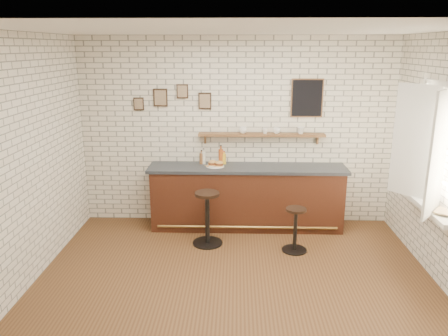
% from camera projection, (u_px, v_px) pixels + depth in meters
% --- Properties ---
extents(ground, '(5.00, 5.00, 0.00)m').
position_uv_depth(ground, '(235.00, 280.00, 5.48)').
color(ground, brown).
rests_on(ground, ground).
extents(bar_counter, '(3.10, 0.65, 1.01)m').
position_uv_depth(bar_counter, '(247.00, 197.00, 6.98)').
color(bar_counter, '#431E12').
rests_on(bar_counter, ground).
extents(sandwich_plate, '(0.28, 0.28, 0.01)m').
position_uv_depth(sandwich_plate, '(215.00, 166.00, 6.84)').
color(sandwich_plate, white).
rests_on(sandwich_plate, bar_counter).
extents(ciabatta_sandwich, '(0.26, 0.17, 0.08)m').
position_uv_depth(ciabatta_sandwich, '(216.00, 163.00, 6.83)').
color(ciabatta_sandwich, tan).
rests_on(ciabatta_sandwich, sandwich_plate).
extents(potato_chips, '(0.27, 0.20, 0.00)m').
position_uv_depth(potato_chips, '(214.00, 166.00, 6.84)').
color(potato_chips, gold).
rests_on(potato_chips, sandwich_plate).
extents(bitters_bottle_brown, '(0.07, 0.07, 0.22)m').
position_uv_depth(bitters_bottle_brown, '(202.00, 158.00, 6.99)').
color(bitters_bottle_brown, brown).
rests_on(bitters_bottle_brown, bar_counter).
extents(bitters_bottle_white, '(0.07, 0.07, 0.25)m').
position_uv_depth(bitters_bottle_white, '(204.00, 158.00, 6.98)').
color(bitters_bottle_white, beige).
rests_on(bitters_bottle_white, bar_counter).
extents(bitters_bottle_amber, '(0.07, 0.07, 0.30)m').
position_uv_depth(bitters_bottle_amber, '(221.00, 156.00, 6.97)').
color(bitters_bottle_amber, '#AE4B1C').
rests_on(bitters_bottle_amber, bar_counter).
extents(condiment_bottle_yellow, '(0.07, 0.07, 0.21)m').
position_uv_depth(condiment_bottle_yellow, '(224.00, 159.00, 6.98)').
color(condiment_bottle_yellow, gold).
rests_on(condiment_bottle_yellow, bar_counter).
extents(bar_stool_left, '(0.45, 0.45, 0.80)m').
position_uv_depth(bar_stool_left, '(207.00, 216.00, 6.38)').
color(bar_stool_left, black).
rests_on(bar_stool_left, ground).
extents(bar_stool_right, '(0.36, 0.36, 0.64)m').
position_uv_depth(bar_stool_right, '(295.00, 228.00, 6.18)').
color(bar_stool_right, black).
rests_on(bar_stool_right, ground).
extents(wall_shelf, '(2.00, 0.18, 0.18)m').
position_uv_depth(wall_shelf, '(262.00, 135.00, 6.90)').
color(wall_shelf, brown).
rests_on(wall_shelf, ground).
extents(shelf_cup_a, '(0.18, 0.18, 0.10)m').
position_uv_depth(shelf_cup_a, '(243.00, 130.00, 6.89)').
color(shelf_cup_a, white).
rests_on(shelf_cup_a, wall_shelf).
extents(shelf_cup_b, '(0.12, 0.12, 0.08)m').
position_uv_depth(shelf_cup_b, '(265.00, 131.00, 6.88)').
color(shelf_cup_b, white).
rests_on(shelf_cup_b, wall_shelf).
extents(shelf_cup_c, '(0.12, 0.12, 0.09)m').
position_uv_depth(shelf_cup_c, '(277.00, 131.00, 6.88)').
color(shelf_cup_c, white).
rests_on(shelf_cup_c, wall_shelf).
extents(shelf_cup_d, '(0.14, 0.14, 0.10)m').
position_uv_depth(shelf_cup_d, '(301.00, 130.00, 6.87)').
color(shelf_cup_d, white).
rests_on(shelf_cup_d, wall_shelf).
extents(back_wall_decor, '(2.96, 0.02, 0.56)m').
position_uv_depth(back_wall_decor, '(251.00, 98.00, 6.83)').
color(back_wall_decor, black).
rests_on(back_wall_decor, ground).
extents(window_sill, '(0.20, 1.35, 0.06)m').
position_uv_depth(window_sill, '(427.00, 206.00, 5.46)').
color(window_sill, white).
rests_on(window_sill, ground).
extents(casement_window, '(0.40, 1.30, 1.56)m').
position_uv_depth(casement_window, '(431.00, 148.00, 5.26)').
color(casement_window, white).
rests_on(casement_window, ground).
extents(book_lower, '(0.18, 0.23, 0.02)m').
position_uv_depth(book_lower, '(434.00, 210.00, 5.22)').
color(book_lower, tan).
rests_on(book_lower, window_sill).
extents(book_upper, '(0.29, 0.30, 0.02)m').
position_uv_depth(book_upper, '(436.00, 210.00, 5.17)').
color(book_upper, tan).
rests_on(book_upper, book_lower).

